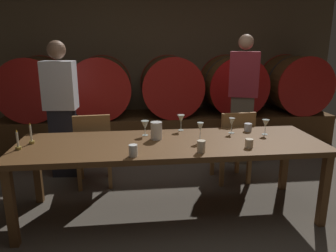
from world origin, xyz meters
TOP-DOWN VIEW (x-y plane):
  - ground_plane at (0.00, 0.00)m, footprint 7.76×7.76m
  - back_wall at (0.00, 3.16)m, footprint 5.97×0.24m
  - barrel_shelf at (0.00, 2.61)m, footprint 5.37×0.90m
  - wine_barrel_far_left at (-2.11, 2.61)m, footprint 0.96×0.86m
  - wine_barrel_left at (-1.10, 2.61)m, footprint 0.96×0.86m
  - wine_barrel_center at (0.02, 2.61)m, footprint 0.96×0.86m
  - wine_barrel_right at (1.06, 2.61)m, footprint 0.96×0.86m
  - wine_barrel_far_right at (2.16, 2.61)m, footprint 0.96×0.86m
  - dining_table at (-0.26, 0.28)m, footprint 2.87×0.89m
  - chair_left at (-1.07, 0.98)m, footprint 0.43×0.43m
  - chair_right at (0.57, 0.92)m, footprint 0.43×0.43m
  - guest_left at (-1.47, 1.38)m, footprint 0.40×0.27m
  - guest_right at (0.88, 1.55)m, footprint 0.44×0.35m
  - candle_left at (-1.61, 0.22)m, footprint 0.05×0.05m
  - candle_right at (-1.55, 0.37)m, footprint 0.05×0.05m
  - pitcher at (-0.39, 0.39)m, footprint 0.11×0.11m
  - wine_glass_far_left at (-0.49, 0.52)m, footprint 0.08×0.08m
  - wine_glass_left at (-0.10, 0.67)m, footprint 0.08×0.08m
  - wine_glass_center at (0.02, 0.27)m, footprint 0.06×0.06m
  - wine_glass_right at (0.40, 0.51)m, footprint 0.06×0.06m
  - wine_glass_far_right at (0.72, 0.42)m, footprint 0.07×0.07m
  - cup_far_left at (-0.62, -0.07)m, footprint 0.07×0.07m
  - cup_center_left at (-0.04, -0.04)m, footprint 0.07×0.07m
  - cup_center_right at (0.41, 0.04)m, footprint 0.07×0.07m
  - cup_far_right at (0.59, 0.56)m, footprint 0.08×0.08m

SIDE VIEW (x-z plane):
  - ground_plane at x=0.00m, z-range 0.00..0.00m
  - barrel_shelf at x=0.00m, z-range 0.00..0.48m
  - chair_left at x=-1.07m, z-range 0.05..0.93m
  - chair_right at x=0.57m, z-range 0.05..0.93m
  - dining_table at x=-0.26m, z-range 0.31..1.05m
  - cup_center_right at x=0.41m, z-range 0.74..0.82m
  - cup_far_right at x=0.59m, z-range 0.74..0.82m
  - candle_left at x=-1.61m, z-range 0.70..0.88m
  - cup_far_left at x=-0.62m, z-range 0.74..0.84m
  - cup_center_left at x=-0.04m, z-range 0.74..0.84m
  - candle_right at x=-1.55m, z-range 0.69..0.90m
  - pitcher at x=-0.39m, z-range 0.74..0.91m
  - wine_glass_far_left at x=-0.49m, z-range 0.77..0.92m
  - wine_glass_far_right at x=0.72m, z-range 0.77..0.93m
  - wine_glass_right at x=0.40m, z-range 0.77..0.93m
  - guest_left at x=-1.47m, z-range 0.02..1.69m
  - wine_glass_left at x=-0.10m, z-range 0.78..0.95m
  - wine_glass_center at x=0.02m, z-range 0.78..0.96m
  - guest_right at x=0.88m, z-range 0.02..1.77m
  - wine_barrel_far_left at x=-2.11m, z-range 0.47..1.44m
  - wine_barrel_left at x=-1.10m, z-range 0.47..1.44m
  - wine_barrel_center at x=0.02m, z-range 0.47..1.44m
  - wine_barrel_right at x=1.06m, z-range 0.47..1.44m
  - wine_barrel_far_right at x=2.16m, z-range 0.47..1.44m
  - back_wall at x=0.00m, z-range 0.00..2.57m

